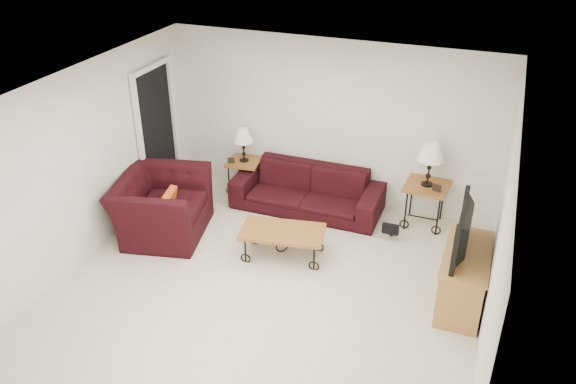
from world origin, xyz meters
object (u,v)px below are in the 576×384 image
(side_table_left, at_px, (245,176))
(coffee_table, at_px, (283,243))
(television, at_px, (470,231))
(lamp_right, at_px, (430,164))
(lamp_left, at_px, (244,145))
(tv_stand, at_px, (463,278))
(sofa, at_px, (307,190))
(backpack, at_px, (393,222))
(side_table_right, at_px, (424,205))
(armchair, at_px, (162,206))

(side_table_left, height_order, coffee_table, side_table_left)
(coffee_table, distance_m, television, 2.43)
(lamp_right, height_order, television, television)
(television, bearing_deg, side_table_left, -114.66)
(lamp_left, relative_size, coffee_table, 0.50)
(coffee_table, relative_size, tv_stand, 0.93)
(sofa, height_order, lamp_right, lamp_right)
(lamp_right, height_order, backpack, lamp_right)
(sofa, xyz_separation_m, lamp_left, (-1.11, 0.18, 0.49))
(sofa, distance_m, television, 2.88)
(tv_stand, bearing_deg, television, 180.00)
(sofa, height_order, side_table_left, sofa)
(coffee_table, xyz_separation_m, television, (2.29, -0.13, 0.79))
(side_table_left, xyz_separation_m, tv_stand, (3.53, -1.61, 0.08))
(lamp_right, relative_size, television, 0.62)
(side_table_right, xyz_separation_m, armchair, (-3.40, -1.52, 0.10))
(armchair, distance_m, tv_stand, 4.11)
(armchair, xyz_separation_m, television, (4.08, -0.09, 0.57))
(side_table_right, height_order, television, television)
(coffee_table, height_order, backpack, backpack)
(side_table_right, relative_size, lamp_right, 1.00)
(lamp_left, distance_m, backpack, 2.58)
(lamp_right, height_order, tv_stand, lamp_right)
(side_table_left, bearing_deg, backpack, -10.99)
(side_table_right, relative_size, armchair, 0.49)
(armchair, height_order, tv_stand, armchair)
(lamp_left, relative_size, tv_stand, 0.47)
(side_table_left, xyz_separation_m, backpack, (2.47, -0.48, -0.04))
(side_table_left, xyz_separation_m, lamp_right, (2.82, 0.00, 0.70))
(coffee_table, height_order, armchair, armchair)
(lamp_left, bearing_deg, tv_stand, -24.54)
(side_table_left, relative_size, coffee_table, 0.50)
(armchair, height_order, backpack, armchair)
(tv_stand, bearing_deg, side_table_right, 113.72)
(side_table_left, bearing_deg, lamp_left, 0.00)
(sofa, relative_size, side_table_left, 4.12)
(side_table_right, bearing_deg, coffee_table, -137.29)
(sofa, bearing_deg, coffee_table, -85.14)
(side_table_right, distance_m, lamp_right, 0.64)
(sofa, distance_m, lamp_left, 1.23)
(sofa, relative_size, coffee_table, 2.07)
(sofa, relative_size, tv_stand, 1.93)
(side_table_left, relative_size, armchair, 0.42)
(side_table_right, distance_m, coffee_table, 2.19)
(backpack, bearing_deg, armchair, -140.63)
(lamp_left, bearing_deg, television, -24.66)
(lamp_left, relative_size, backpack, 1.18)
(side_table_right, xyz_separation_m, backpack, (-0.35, -0.48, -0.09))
(lamp_left, height_order, tv_stand, lamp_left)
(side_table_left, relative_size, backpack, 1.18)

